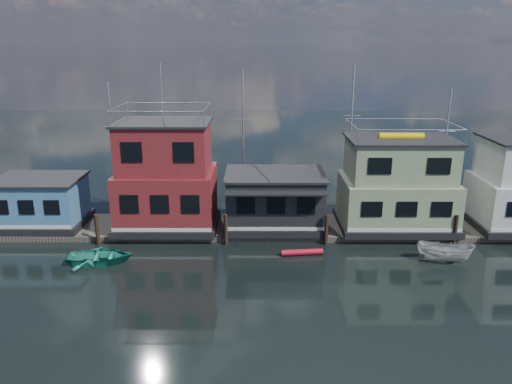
{
  "coord_description": "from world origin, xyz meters",
  "views": [
    {
      "loc": [
        -1.77,
        -23.28,
        13.71
      ],
      "look_at": [
        -1.9,
        12.0,
        3.0
      ],
      "focal_mm": 35.0,
      "sensor_mm": 36.0,
      "label": 1
    }
  ],
  "objects_px": {
    "red_kayak": "(302,252)",
    "dinghy_teal": "(100,256)",
    "houseboat_blue": "(40,202)",
    "motorboat": "(445,252)",
    "houseboat_dark": "(275,200)",
    "houseboat_red": "(166,178)",
    "houseboat_green": "(397,185)"
  },
  "relations": [
    {
      "from": "houseboat_green",
      "to": "red_kayak",
      "type": "xyz_separation_m",
      "value": [
        -7.32,
        -4.63,
        -3.34
      ]
    },
    {
      "from": "houseboat_dark",
      "to": "red_kayak",
      "type": "height_order",
      "value": "houseboat_dark"
    },
    {
      "from": "motorboat",
      "to": "red_kayak",
      "type": "relative_size",
      "value": 1.25
    },
    {
      "from": "houseboat_blue",
      "to": "motorboat",
      "type": "height_order",
      "value": "houseboat_blue"
    },
    {
      "from": "houseboat_blue",
      "to": "houseboat_dark",
      "type": "bearing_deg",
      "value": -0.06
    },
    {
      "from": "houseboat_blue",
      "to": "houseboat_dark",
      "type": "distance_m",
      "value": 17.5
    },
    {
      "from": "houseboat_red",
      "to": "houseboat_green",
      "type": "height_order",
      "value": "houseboat_red"
    },
    {
      "from": "houseboat_blue",
      "to": "houseboat_green",
      "type": "bearing_deg",
      "value": 0.0
    },
    {
      "from": "houseboat_dark",
      "to": "red_kayak",
      "type": "bearing_deg",
      "value": -69.96
    },
    {
      "from": "houseboat_green",
      "to": "dinghy_teal",
      "type": "relative_size",
      "value": 2.03
    },
    {
      "from": "houseboat_dark",
      "to": "houseboat_green",
      "type": "xyz_separation_m",
      "value": [
        9.0,
        0.02,
        1.13
      ]
    },
    {
      "from": "motorboat",
      "to": "dinghy_teal",
      "type": "relative_size",
      "value": 0.85
    },
    {
      "from": "houseboat_red",
      "to": "houseboat_dark",
      "type": "distance_m",
      "value": 8.18
    },
    {
      "from": "houseboat_dark",
      "to": "dinghy_teal",
      "type": "height_order",
      "value": "houseboat_dark"
    },
    {
      "from": "red_kayak",
      "to": "houseboat_blue",
      "type": "bearing_deg",
      "value": 159.68
    },
    {
      "from": "houseboat_dark",
      "to": "motorboat",
      "type": "relative_size",
      "value": 2.09
    },
    {
      "from": "houseboat_red",
      "to": "houseboat_blue",
      "type": "bearing_deg",
      "value": -180.0
    },
    {
      "from": "houseboat_blue",
      "to": "motorboat",
      "type": "relative_size",
      "value": 1.81
    },
    {
      "from": "red_kayak",
      "to": "dinghy_teal",
      "type": "height_order",
      "value": "dinghy_teal"
    },
    {
      "from": "houseboat_dark",
      "to": "houseboat_red",
      "type": "bearing_deg",
      "value": 179.86
    },
    {
      "from": "houseboat_red",
      "to": "red_kayak",
      "type": "height_order",
      "value": "houseboat_red"
    },
    {
      "from": "motorboat",
      "to": "red_kayak",
      "type": "xyz_separation_m",
      "value": [
        -9.12,
        1.01,
        -0.47
      ]
    },
    {
      "from": "motorboat",
      "to": "houseboat_blue",
      "type": "bearing_deg",
      "value": 93.21
    },
    {
      "from": "houseboat_dark",
      "to": "red_kayak",
      "type": "xyz_separation_m",
      "value": [
        1.68,
        -4.61,
        -2.21
      ]
    },
    {
      "from": "houseboat_red",
      "to": "dinghy_teal",
      "type": "distance_m",
      "value": 7.71
    },
    {
      "from": "houseboat_green",
      "to": "red_kayak",
      "type": "bearing_deg",
      "value": -147.65
    },
    {
      "from": "red_kayak",
      "to": "dinghy_teal",
      "type": "relative_size",
      "value": 0.68
    },
    {
      "from": "red_kayak",
      "to": "dinghy_teal",
      "type": "xyz_separation_m",
      "value": [
        -13.12,
        -1.22,
        0.22
      ]
    },
    {
      "from": "dinghy_teal",
      "to": "houseboat_dark",
      "type": "bearing_deg",
      "value": -68.81
    },
    {
      "from": "houseboat_blue",
      "to": "red_kayak",
      "type": "distance_m",
      "value": 19.84
    },
    {
      "from": "houseboat_red",
      "to": "red_kayak",
      "type": "relative_size",
      "value": 4.19
    },
    {
      "from": "houseboat_dark",
      "to": "houseboat_green",
      "type": "height_order",
      "value": "houseboat_green"
    }
  ]
}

